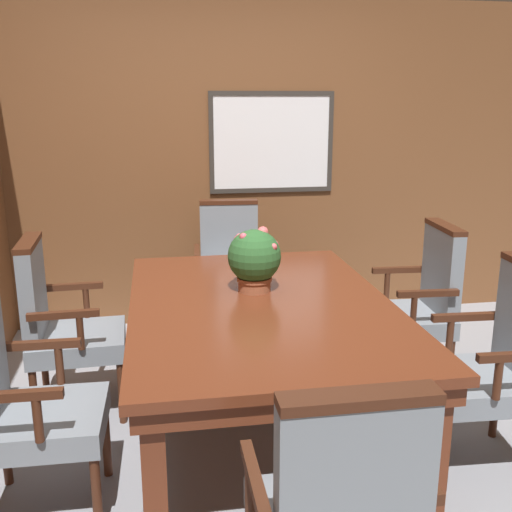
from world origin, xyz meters
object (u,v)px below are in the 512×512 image
at_px(chair_left_far, 61,323).
at_px(chair_right_far, 418,301).
at_px(potted_plant, 254,259).
at_px(dining_table, 261,318).
at_px(chair_left_near, 20,398).
at_px(chair_right_near, 496,360).
at_px(chair_head_far, 230,267).

bearing_deg(chair_left_far, chair_right_far, -91.78).
bearing_deg(potted_plant, dining_table, -89.16).
bearing_deg(chair_left_far, potted_plant, -104.27).
xyz_separation_m(chair_left_near, potted_plant, (1.09, 0.64, 0.38)).
bearing_deg(potted_plant, chair_left_far, 167.99).
bearing_deg(chair_right_near, chair_left_near, -86.86).
height_order(dining_table, chair_head_far, chair_head_far).
distance_m(chair_head_far, chair_left_far, 1.44).
bearing_deg(chair_left_near, chair_left_far, -1.79).
bearing_deg(chair_right_far, chair_right_near, 3.29).
distance_m(chair_left_far, chair_left_near, 0.86).
distance_m(chair_right_near, chair_head_far, 2.09).
distance_m(chair_left_far, potted_plant, 1.13).
height_order(chair_right_far, chair_left_near, same).
distance_m(chair_right_far, chair_left_near, 2.31).
height_order(dining_table, chair_right_far, chair_right_far).
bearing_deg(chair_head_far, chair_left_near, -117.23).
distance_m(dining_table, chair_left_far, 1.13).
bearing_deg(potted_plant, chair_head_far, 89.16).
distance_m(chair_head_far, chair_right_far, 1.41).
bearing_deg(dining_table, chair_right_near, -22.90).
height_order(dining_table, chair_left_far, chair_left_far).
bearing_deg(dining_table, potted_plant, 90.84).
bearing_deg(dining_table, chair_left_near, -157.48).
bearing_deg(potted_plant, chair_left_near, -149.63).
bearing_deg(chair_left_near, chair_right_far, -66.56).
distance_m(chair_right_far, chair_left_far, 2.10).
xyz_separation_m(chair_right_near, chair_head_far, (-1.03, 1.82, 0.00)).
relative_size(dining_table, potted_plant, 5.60).
height_order(chair_left_far, potted_plant, potted_plant).
distance_m(dining_table, chair_head_far, 1.38).
height_order(chair_right_far, chair_left_far, same).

